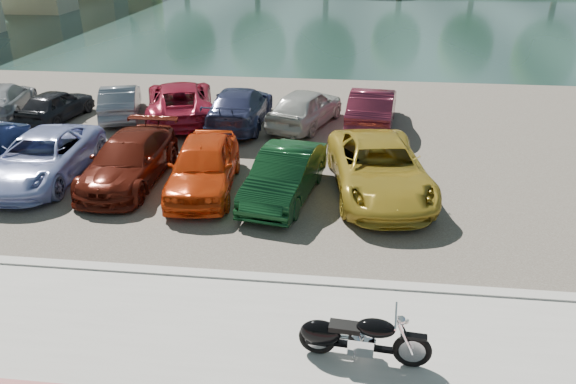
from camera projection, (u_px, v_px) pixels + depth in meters
The scene contains 18 objects.
ground at pixel (303, 347), 10.40m from camera, with size 200.00×200.00×0.00m, color #595447.
promenade at pixel (298, 384), 9.49m from camera, with size 60.00×6.00×0.10m, color #9E9B95.
kerb at pixel (311, 282), 12.17m from camera, with size 60.00×0.30×0.14m, color #9E9B95.
parking_lot at pixel (330, 141), 20.27m from camera, with size 60.00×18.00×0.04m, color #453E37.
river at pixel (347, 20), 46.30m from camera, with size 120.00×40.00×0.00m, color #1B312D.
motorcycle at pixel (352, 337), 9.81m from camera, with size 2.33×0.75×1.05m.
car_2 at pixel (42, 157), 16.94m from camera, with size 2.31×5.01×1.39m, color #909BD1.
car_3 at pixel (129, 160), 16.76m from camera, with size 1.94×4.78×1.39m, color #4D130B.
car_4 at pixel (204, 165), 16.20m from camera, with size 1.81×4.50×1.53m, color red.
car_5 at pixel (285, 175), 15.74m from camera, with size 1.47×4.21×1.39m, color black.
car_6 at pixel (379, 168), 16.01m from camera, with size 2.53×5.49×1.53m, color #B29429.
car_7 at pixel (3, 99), 22.81m from camera, with size 1.82×4.47×1.30m, color gray.
car_8 at pixel (56, 105), 22.18m from camera, with size 1.46×3.62×1.23m, color black.
car_9 at pixel (120, 101), 22.52m from camera, with size 1.38×3.97×1.31m, color slate.
car_10 at pixel (180, 101), 22.16m from camera, with size 2.54×5.51×1.53m, color maroon.
car_11 at pixel (239, 107), 21.59m from camera, with size 2.04×5.02×1.46m, color #292E51.
car_12 at pixel (305, 107), 21.50m from camera, with size 1.73×4.30×1.46m, color #ACACA7.
car_13 at pixel (372, 108), 21.29m from camera, with size 1.62×4.64×1.53m, color #571727.
Camera 1 is at (0.65, -8.14, 7.06)m, focal length 35.00 mm.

